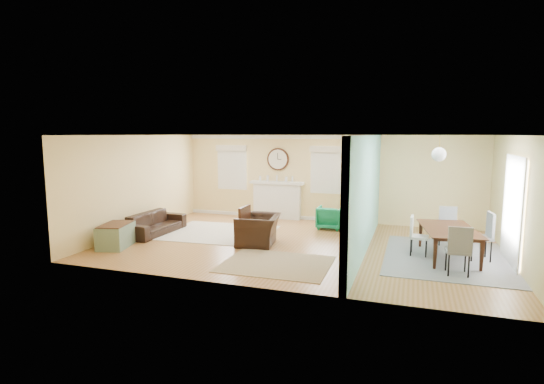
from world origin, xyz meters
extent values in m
plane|color=#97602A|center=(0.00, 0.00, 0.00)|extent=(9.00, 9.00, 0.00)
cube|color=#EECE88|center=(0.00, 3.00, 1.30)|extent=(9.00, 0.02, 2.60)
cube|color=#EECE88|center=(0.00, -3.00, 1.30)|extent=(9.00, 0.02, 2.60)
cube|color=#EECE88|center=(-4.50, 0.00, 1.30)|extent=(0.02, 6.00, 2.60)
cube|color=#EECE88|center=(4.50, 0.00, 1.30)|extent=(0.02, 6.00, 2.60)
cube|color=white|center=(0.00, 0.00, 2.60)|extent=(9.00, 6.00, 0.02)
cube|color=#EECE88|center=(1.50, 1.40, 1.30)|extent=(0.12, 3.20, 2.60)
cube|color=#EECE88|center=(1.50, -2.50, 1.30)|extent=(0.12, 1.00, 2.60)
cube|color=#EECE88|center=(1.50, -1.10, 2.40)|extent=(0.12, 1.80, 0.40)
cube|color=white|center=(1.43, -0.20, 1.10)|extent=(0.04, 0.12, 2.20)
cube|color=white|center=(1.43, -2.00, 1.10)|extent=(0.04, 0.12, 2.20)
cube|color=white|center=(1.43, -1.10, 2.20)|extent=(0.04, 1.92, 0.12)
cube|color=#83D0C3|center=(1.57, 0.00, 1.30)|extent=(0.02, 6.00, 2.60)
cube|color=white|center=(-1.50, 2.88, 0.55)|extent=(1.50, 0.24, 1.10)
cube|color=white|center=(-1.50, 2.85, 1.13)|extent=(1.70, 0.30, 0.08)
cube|color=black|center=(-1.50, 2.98, 0.50)|extent=(0.85, 0.02, 0.75)
cube|color=gold|center=(-1.50, 2.87, 0.42)|extent=(0.85, 0.02, 0.62)
cylinder|color=#3F2114|center=(-1.50, 2.97, 1.85)|extent=(0.70, 0.06, 0.70)
cylinder|color=silver|center=(-1.50, 2.94, 1.85)|extent=(0.60, 0.01, 0.60)
cube|color=black|center=(-1.50, 2.93, 1.95)|extent=(0.02, 0.01, 0.20)
cube|color=black|center=(-1.44, 2.93, 1.85)|extent=(0.12, 0.01, 0.02)
cube|color=white|center=(-3.05, 2.98, 1.55)|extent=(0.90, 0.03, 1.30)
cube|color=white|center=(-3.05, 2.95, 1.55)|extent=(1.00, 0.04, 1.40)
cube|color=beige|center=(-3.05, 2.91, 2.18)|extent=(1.05, 0.10, 0.18)
cube|color=white|center=(0.05, 2.98, 1.55)|extent=(0.90, 0.03, 1.30)
cube|color=white|center=(0.05, 2.95, 1.55)|extent=(1.00, 0.04, 1.40)
cube|color=beige|center=(0.05, 2.91, 2.18)|extent=(1.05, 0.10, 0.18)
cube|color=white|center=(4.47, 0.00, 1.10)|extent=(0.03, 1.60, 2.10)
cube|color=white|center=(4.44, 0.00, 1.10)|extent=(0.03, 1.70, 2.20)
cylinder|color=gold|center=(3.00, 0.00, 2.45)|extent=(0.02, 0.02, 0.30)
sphere|color=white|center=(3.00, 0.00, 2.20)|extent=(0.30, 0.30, 0.30)
cube|color=beige|center=(-2.35, 0.50, 0.01)|extent=(2.88, 2.53, 0.01)
cube|color=tan|center=(-0.06, -1.63, 0.01)|extent=(2.19, 1.80, 0.01)
cube|color=slate|center=(3.31, -0.06, 0.01)|extent=(2.63, 3.29, 0.01)
imported|color=black|center=(-3.94, -0.11, 0.28)|extent=(0.79, 1.95, 0.57)
imported|color=black|center=(-0.95, -0.27, 0.35)|extent=(1.11, 1.22, 0.71)
imported|color=#00784A|center=(0.34, 1.96, 0.31)|extent=(0.67, 0.69, 0.62)
cube|color=gray|center=(-4.03, -1.56, 0.27)|extent=(0.81, 1.07, 0.53)
cube|color=#3F2114|center=(-4.03, -1.56, 0.54)|extent=(0.77, 1.02, 0.02)
cube|color=#995D34|center=(1.14, 1.80, 0.40)|extent=(0.47, 1.40, 0.80)
cube|color=#3F2114|center=(0.90, 1.38, 0.55)|extent=(0.01, 0.37, 0.22)
cube|color=#3F2114|center=(0.90, 1.38, 0.28)|extent=(0.01, 0.37, 0.22)
cube|color=#3F2114|center=(0.90, 1.80, 0.55)|extent=(0.01, 0.37, 0.22)
cube|color=#3F2114|center=(0.90, 1.80, 0.28)|extent=(0.01, 0.37, 0.22)
cube|color=#3F2114|center=(0.90, 2.22, 0.55)|extent=(0.01, 0.37, 0.22)
cube|color=#3F2114|center=(0.90, 2.22, 0.28)|extent=(0.01, 0.37, 0.22)
imported|color=black|center=(1.12, 1.80, 1.14)|extent=(0.24, 1.19, 0.68)
cylinder|color=white|center=(1.12, 0.89, 0.23)|extent=(0.32, 0.32, 0.47)
imported|color=#337F33|center=(1.12, 0.89, 0.68)|extent=(0.41, 0.36, 0.42)
imported|color=#3F2114|center=(3.31, -0.06, 0.33)|extent=(1.30, 2.00, 0.65)
cube|color=slate|center=(3.33, 1.08, 0.43)|extent=(0.42, 0.42, 0.05)
cube|color=slate|center=(3.33, 1.08, 0.67)|extent=(0.40, 0.07, 0.48)
cylinder|color=black|center=(3.50, 1.23, 0.20)|extent=(0.03, 0.03, 0.40)
cylinder|color=black|center=(3.48, 0.91, 0.20)|extent=(0.03, 0.03, 0.40)
cylinder|color=black|center=(3.17, 1.25, 0.20)|extent=(0.03, 0.03, 0.40)
cylinder|color=black|center=(3.16, 0.93, 0.20)|extent=(0.03, 0.03, 0.40)
cube|color=slate|center=(3.36, -1.17, 0.45)|extent=(0.45, 0.45, 0.05)
cube|color=slate|center=(3.36, -1.17, 0.70)|extent=(0.42, 0.08, 0.50)
cylinder|color=black|center=(3.20, -1.35, 0.21)|extent=(0.03, 0.03, 0.42)
cylinder|color=black|center=(3.18, -1.01, 0.21)|extent=(0.03, 0.03, 0.42)
cylinder|color=black|center=(3.54, -1.33, 0.21)|extent=(0.03, 0.03, 0.42)
cylinder|color=black|center=(3.52, -0.99, 0.21)|extent=(0.03, 0.03, 0.42)
cube|color=white|center=(2.69, -0.04, 0.41)|extent=(0.40, 0.40, 0.05)
cube|color=white|center=(2.69, -0.04, 0.64)|extent=(0.07, 0.38, 0.45)
cylinder|color=black|center=(2.54, 0.12, 0.19)|extent=(0.03, 0.03, 0.38)
cylinder|color=black|center=(2.85, 0.11, 0.19)|extent=(0.03, 0.03, 0.38)
cylinder|color=black|center=(2.52, -0.19, 0.19)|extent=(0.03, 0.03, 0.38)
cylinder|color=black|center=(2.83, -0.20, 0.19)|extent=(0.03, 0.03, 0.38)
cube|color=slate|center=(3.88, 0.01, 0.48)|extent=(0.50, 0.50, 0.05)
cube|color=slate|center=(3.88, 0.01, 0.75)|extent=(0.11, 0.45, 0.54)
cylinder|color=black|center=(4.08, -0.15, 0.22)|extent=(0.03, 0.03, 0.45)
cylinder|color=black|center=(3.72, -0.20, 0.22)|extent=(0.03, 0.03, 0.45)
cylinder|color=black|center=(4.04, 0.21, 0.22)|extent=(0.03, 0.03, 0.45)
cylinder|color=black|center=(3.68, 0.16, 0.22)|extent=(0.03, 0.03, 0.45)
camera|label=1|loc=(2.52, -9.56, 2.63)|focal=28.00mm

